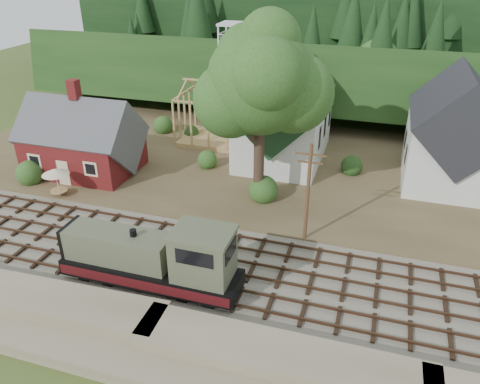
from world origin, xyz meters
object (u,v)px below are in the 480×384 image
(car_blue, at_px, (129,160))
(car_green, at_px, (44,165))
(patio_set, at_px, (55,173))
(locomotive, at_px, (156,260))

(car_blue, height_order, car_green, car_blue)
(car_green, height_order, patio_set, patio_set)
(patio_set, bearing_deg, car_blue, 69.40)
(car_blue, xyz_separation_m, patio_set, (-2.84, -7.57, 1.56))
(locomotive, relative_size, car_green, 2.99)
(locomotive, relative_size, patio_set, 4.55)
(locomotive, height_order, car_green, locomotive)
(locomotive, xyz_separation_m, car_green, (-18.40, 12.33, -1.15))
(car_green, bearing_deg, car_blue, -55.22)
(locomotive, relative_size, car_blue, 3.03)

